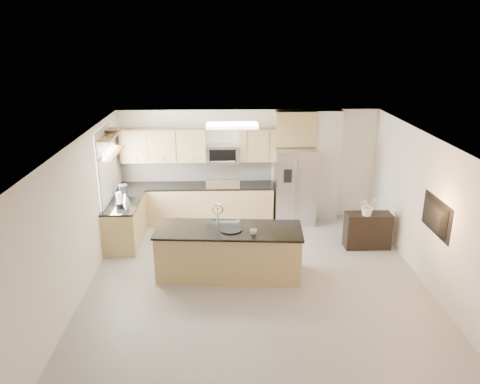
{
  "coord_description": "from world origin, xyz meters",
  "views": [
    {
      "loc": [
        -0.54,
        -7.36,
        4.3
      ],
      "look_at": [
        -0.26,
        1.3,
        1.3
      ],
      "focal_mm": 35.0,
      "sensor_mm": 36.0,
      "label": 1
    }
  ],
  "objects_px": {
    "microwave": "(223,154)",
    "bowl": "(111,130)",
    "island": "(229,252)",
    "credenza": "(367,230)",
    "cup": "(253,232)",
    "platter": "(231,229)",
    "coffee_maker": "(124,192)",
    "flower_vase": "(368,201)",
    "television": "(432,216)",
    "range": "(223,203)",
    "blender": "(119,201)",
    "refrigerator": "(295,186)",
    "kettle": "(125,197)"
  },
  "relations": [
    {
      "from": "bowl",
      "to": "flower_vase",
      "type": "relative_size",
      "value": 0.67
    },
    {
      "from": "island",
      "to": "credenza",
      "type": "distance_m",
      "value": 3.08
    },
    {
      "from": "credenza",
      "to": "cup",
      "type": "bearing_deg",
      "value": -152.25
    },
    {
      "from": "refrigerator",
      "to": "coffee_maker",
      "type": "relative_size",
      "value": 5.77
    },
    {
      "from": "range",
      "to": "refrigerator",
      "type": "distance_m",
      "value": 1.71
    },
    {
      "from": "range",
      "to": "credenza",
      "type": "bearing_deg",
      "value": -26.13
    },
    {
      "from": "kettle",
      "to": "microwave",
      "type": "bearing_deg",
      "value": 30.52
    },
    {
      "from": "bowl",
      "to": "flower_vase",
      "type": "xyz_separation_m",
      "value": [
        5.18,
        -0.71,
        -1.34
      ]
    },
    {
      "from": "refrigerator",
      "to": "television",
      "type": "relative_size",
      "value": 1.65
    },
    {
      "from": "flower_vase",
      "to": "refrigerator",
      "type": "bearing_deg",
      "value": 130.2
    },
    {
      "from": "platter",
      "to": "blender",
      "type": "distance_m",
      "value": 2.51
    },
    {
      "from": "platter",
      "to": "blender",
      "type": "xyz_separation_m",
      "value": [
        -2.22,
        1.17,
        0.14
      ]
    },
    {
      "from": "range",
      "to": "flower_vase",
      "type": "relative_size",
      "value": 1.87
    },
    {
      "from": "credenza",
      "to": "platter",
      "type": "distance_m",
      "value": 3.12
    },
    {
      "from": "platter",
      "to": "bowl",
      "type": "distance_m",
      "value": 3.31
    },
    {
      "from": "range",
      "to": "platter",
      "type": "height_order",
      "value": "range"
    },
    {
      "from": "range",
      "to": "coffee_maker",
      "type": "distance_m",
      "value": 2.35
    },
    {
      "from": "kettle",
      "to": "coffee_maker",
      "type": "height_order",
      "value": "coffee_maker"
    },
    {
      "from": "blender",
      "to": "coffee_maker",
      "type": "xyz_separation_m",
      "value": [
        -0.02,
        0.53,
        0.0
      ]
    },
    {
      "from": "cup",
      "to": "bowl",
      "type": "height_order",
      "value": "bowl"
    },
    {
      "from": "cup",
      "to": "coffee_maker",
      "type": "relative_size",
      "value": 0.39
    },
    {
      "from": "cup",
      "to": "platter",
      "type": "relative_size",
      "value": 0.29
    },
    {
      "from": "microwave",
      "to": "bowl",
      "type": "bearing_deg",
      "value": -156.91
    },
    {
      "from": "range",
      "to": "flower_vase",
      "type": "bearing_deg",
      "value": -27.85
    },
    {
      "from": "kettle",
      "to": "flower_vase",
      "type": "distance_m",
      "value": 4.98
    },
    {
      "from": "range",
      "to": "coffee_maker",
      "type": "xyz_separation_m",
      "value": [
        -2.09,
        -0.89,
        0.59
      ]
    },
    {
      "from": "coffee_maker",
      "to": "flower_vase",
      "type": "bearing_deg",
      "value": -7.44
    },
    {
      "from": "range",
      "to": "microwave",
      "type": "height_order",
      "value": "microwave"
    },
    {
      "from": "credenza",
      "to": "flower_vase",
      "type": "height_order",
      "value": "flower_vase"
    },
    {
      "from": "flower_vase",
      "to": "television",
      "type": "relative_size",
      "value": 0.57
    },
    {
      "from": "bowl",
      "to": "television",
      "type": "distance_m",
      "value": 6.28
    },
    {
      "from": "bowl",
      "to": "island",
      "type": "bearing_deg",
      "value": -35.77
    },
    {
      "from": "cup",
      "to": "credenza",
      "type": "bearing_deg",
      "value": 28.08
    },
    {
      "from": "credenza",
      "to": "bowl",
      "type": "xyz_separation_m",
      "value": [
        -5.25,
        0.64,
        2.01
      ]
    },
    {
      "from": "credenza",
      "to": "coffee_maker",
      "type": "distance_m",
      "value": 5.17
    },
    {
      "from": "cup",
      "to": "island",
      "type": "bearing_deg",
      "value": 150.08
    },
    {
      "from": "refrigerator",
      "to": "kettle",
      "type": "relative_size",
      "value": 7.82
    },
    {
      "from": "credenza",
      "to": "flower_vase",
      "type": "relative_size",
      "value": 1.53
    },
    {
      "from": "bowl",
      "to": "range",
      "type": "bearing_deg",
      "value": 20.36
    },
    {
      "from": "flower_vase",
      "to": "blender",
      "type": "bearing_deg",
      "value": 178.6
    },
    {
      "from": "cup",
      "to": "coffee_maker",
      "type": "xyz_separation_m",
      "value": [
        -2.63,
        1.89,
        0.1
      ]
    },
    {
      "from": "microwave",
      "to": "kettle",
      "type": "height_order",
      "value": "microwave"
    },
    {
      "from": "microwave",
      "to": "kettle",
      "type": "distance_m",
      "value": 2.43
    },
    {
      "from": "microwave",
      "to": "island",
      "type": "bearing_deg",
      "value": -87.67
    },
    {
      "from": "microwave",
      "to": "cup",
      "type": "distance_m",
      "value": 3.03
    },
    {
      "from": "range",
      "to": "microwave",
      "type": "relative_size",
      "value": 1.5
    },
    {
      "from": "bowl",
      "to": "kettle",
      "type": "bearing_deg",
      "value": -46.19
    },
    {
      "from": "flower_vase",
      "to": "platter",
      "type": "bearing_deg",
      "value": -159.44
    },
    {
      "from": "microwave",
      "to": "flower_vase",
      "type": "distance_m",
      "value": 3.42
    },
    {
      "from": "cup",
      "to": "platter",
      "type": "bearing_deg",
      "value": 154.43
    }
  ]
}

